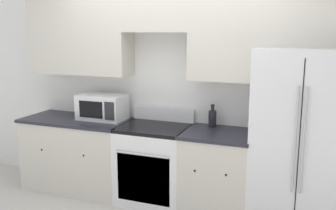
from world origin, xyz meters
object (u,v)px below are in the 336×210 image
at_px(oven_range, 154,163).
at_px(bottle, 212,118).
at_px(microwave, 102,107).
at_px(refrigerator, 300,139).

xyz_separation_m(oven_range, bottle, (0.61, 0.22, 0.53)).
height_order(oven_range, bottle, bottle).
distance_m(microwave, bottle, 1.32).
relative_size(refrigerator, microwave, 3.20).
bearing_deg(microwave, oven_range, -7.08).
relative_size(oven_range, microwave, 1.89).
xyz_separation_m(microwave, bottle, (1.31, 0.13, -0.05)).
bearing_deg(microwave, bottle, 5.61).
height_order(refrigerator, microwave, refrigerator).
relative_size(microwave, bottle, 2.24).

